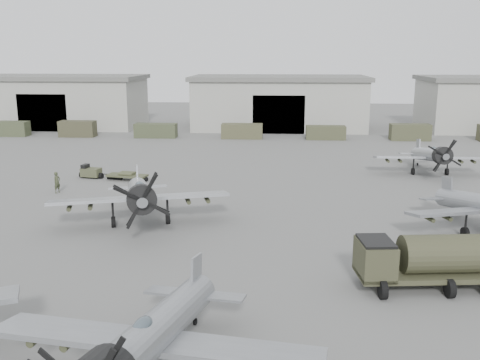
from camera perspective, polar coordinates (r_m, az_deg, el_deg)
The scene contains 15 objects.
ground at distance 31.06m, azimuth 4.11°, elevation -9.90°, with size 220.00×220.00×0.00m, color #5D5D5B.
hangar_left at distance 98.41m, azimuth -18.79°, elevation 8.01°, with size 29.00×14.80×8.70m.
hangar_center at distance 90.86m, azimuth 4.15°, elevation 8.29°, with size 29.00×14.80×8.70m.
support_truck_0 at distance 89.29m, azimuth -23.45°, elevation 5.05°, with size 6.02×2.20×2.23m, color #3D442C.
support_truck_1 at distance 84.87m, azimuth -16.94°, elevation 5.25°, with size 5.34×2.20×2.39m, color #3B3A27.
support_truck_2 at distance 81.40m, azimuth -8.97°, elevation 5.24°, with size 6.25×2.20×2.10m, color #3C422B.
support_truck_3 at distance 79.51m, azimuth 0.22°, elevation 5.24°, with size 6.06×2.20×2.17m, color #46452D.
support_truck_4 at distance 79.68m, azimuth 9.12°, elevation 5.01°, with size 5.74×2.20×1.98m, color #3F412A.
support_truck_5 at distance 81.64m, azimuth 17.68°, elevation 4.88°, with size 5.69×2.20×2.34m, color #3F412A.
aircraft_near_1 at distance 20.23m, azimuth -9.55°, elevation -16.29°, with size 12.67×11.40×5.03m.
aircraft_mid_1 at distance 39.14m, azimuth -10.64°, elevation -1.53°, with size 13.01×11.71×5.20m.
aircraft_far_1 at distance 58.39m, azimuth 19.76°, elevation 2.51°, with size 11.41×10.27×4.59m.
fuel_tanker at distance 30.27m, azimuth 19.36°, elevation -7.85°, with size 7.85×4.11×2.94m.
tug_trailer at distance 55.31m, azimuth -14.24°, elevation 0.67°, with size 7.05×2.61×1.40m.
ground_crew at distance 50.78m, azimuth -18.93°, elevation -0.24°, with size 0.71×0.46×1.93m, color #393E29.
Camera 1 is at (-0.20, -28.56, 12.21)m, focal length 40.00 mm.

